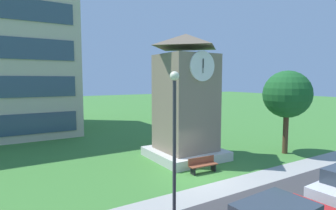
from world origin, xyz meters
The scene contains 6 objects.
ground_plane centered at (0.00, 0.00, 0.00)m, with size 160.00×160.00×0.00m, color #3D7A33.
kerb_strip centered at (0.00, -1.64, 0.00)m, with size 120.00×1.60×0.01m, color #9E9E99.
clock_tower centered at (1.59, 3.70, 3.71)m, with size 4.60×4.60×8.45m.
park_bench centered at (0.71, 0.70, 0.46)m, with size 1.83×0.60×0.88m.
street_lamp centered at (-3.46, -2.69, 3.56)m, with size 0.36×0.36×5.71m.
tree_streetside centered at (8.50, 0.81, 4.32)m, with size 3.41×3.41×6.06m.
Camera 1 is at (-9.09, -11.38, 5.39)m, focal length 29.05 mm.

